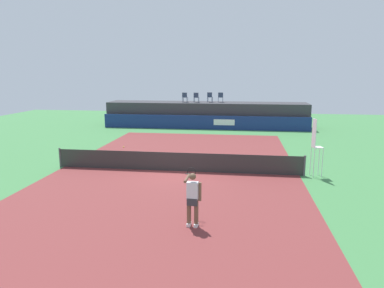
# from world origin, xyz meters

# --- Properties ---
(ground_plane) EXTENTS (48.00, 48.00, 0.00)m
(ground_plane) POSITION_xyz_m (0.00, 3.00, 0.00)
(ground_plane) COLOR #3D7A42
(court_inner) EXTENTS (12.00, 22.00, 0.00)m
(court_inner) POSITION_xyz_m (0.00, 0.00, 0.00)
(court_inner) COLOR maroon
(court_inner) RESTS_ON ground
(sponsor_wall) EXTENTS (18.00, 0.22, 1.20)m
(sponsor_wall) POSITION_xyz_m (0.01, 13.50, 0.60)
(sponsor_wall) COLOR navy
(sponsor_wall) RESTS_ON ground
(spectator_platform) EXTENTS (18.00, 2.80, 2.20)m
(spectator_platform) POSITION_xyz_m (0.00, 15.30, 1.10)
(spectator_platform) COLOR #38383D
(spectator_platform) RESTS_ON ground
(spectator_chair_far_left) EXTENTS (0.47, 0.47, 0.89)m
(spectator_chair_far_left) POSITION_xyz_m (-1.93, 14.96, 2.69)
(spectator_chair_far_left) COLOR #2D3D56
(spectator_chair_far_left) RESTS_ON spectator_platform
(spectator_chair_left) EXTENTS (0.46, 0.46, 0.89)m
(spectator_chair_left) POSITION_xyz_m (-0.89, 14.94, 2.69)
(spectator_chair_left) COLOR #2D3D56
(spectator_chair_left) RESTS_ON spectator_platform
(spectator_chair_center) EXTENTS (0.47, 0.47, 0.89)m
(spectator_chair_center) POSITION_xyz_m (0.28, 15.52, 2.69)
(spectator_chair_center) COLOR #2D3D56
(spectator_chair_center) RESTS_ON spectator_platform
(spectator_chair_right) EXTENTS (0.47, 0.47, 0.89)m
(spectator_chair_right) POSITION_xyz_m (1.26, 15.50, 2.69)
(spectator_chair_right) COLOR #2D3D56
(spectator_chair_right) RESTS_ON spectator_platform
(umpire_chair) EXTENTS (0.52, 0.52, 2.76)m
(umpire_chair) POSITION_xyz_m (6.63, -0.02, 1.59)
(umpire_chair) COLOR white
(umpire_chair) RESTS_ON ground
(tennis_net) EXTENTS (12.40, 0.02, 0.95)m
(tennis_net) POSITION_xyz_m (0.00, 0.00, 0.47)
(tennis_net) COLOR #2D2D2D
(tennis_net) RESTS_ON ground
(net_post_near) EXTENTS (0.10, 0.10, 1.00)m
(net_post_near) POSITION_xyz_m (-6.20, 0.00, 0.50)
(net_post_near) COLOR #4C4C51
(net_post_near) RESTS_ON ground
(net_post_far) EXTENTS (0.10, 0.10, 1.00)m
(net_post_far) POSITION_xyz_m (6.20, 0.00, 0.50)
(net_post_far) COLOR #4C4C51
(net_post_far) RESTS_ON ground
(tennis_player) EXTENTS (0.63, 1.16, 1.77)m
(tennis_player) POSITION_xyz_m (1.67, -6.33, 0.96)
(tennis_player) COLOR white
(tennis_player) RESTS_ON court_inner
(tennis_ball) EXTENTS (0.07, 0.07, 0.07)m
(tennis_ball) POSITION_xyz_m (-4.49, 5.15, 0.04)
(tennis_ball) COLOR #D8EA33
(tennis_ball) RESTS_ON court_inner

